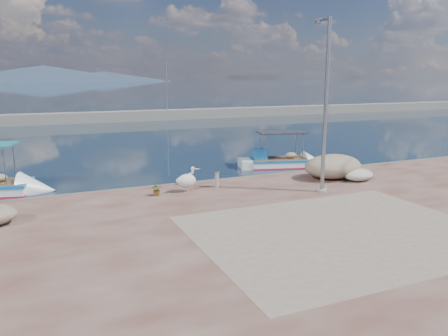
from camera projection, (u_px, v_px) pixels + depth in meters
ground at (266, 222)px, 15.90m from camera, size 1400.00×1400.00×0.00m
quay at (387, 287)px, 10.46m from camera, size 44.00×22.00×0.50m
quay_patch at (341, 231)px, 13.49m from camera, size 9.00×7.00×0.01m
breakwater at (102, 117)px, 51.67m from camera, size 120.00×2.20×7.50m
mountains at (39, 74)px, 599.05m from camera, size 370.00×280.00×22.00m
boat_right at (280, 163)px, 25.81m from camera, size 5.29×2.93×2.42m
pelican at (187, 180)px, 18.10m from camera, size 1.08×0.57×1.04m
lamp_post at (325, 112)px, 17.58m from camera, size 0.44×0.96×7.00m
bollard_near at (217, 179)px, 18.87m from camera, size 0.23×0.23×0.71m
potted_plant at (157, 189)px, 17.57m from camera, size 0.49×0.43×0.53m
net_pile_c at (333, 166)px, 20.57m from camera, size 2.87×2.05×1.13m
net_pile_d at (358, 175)px, 20.09m from camera, size 1.46×1.09×0.55m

